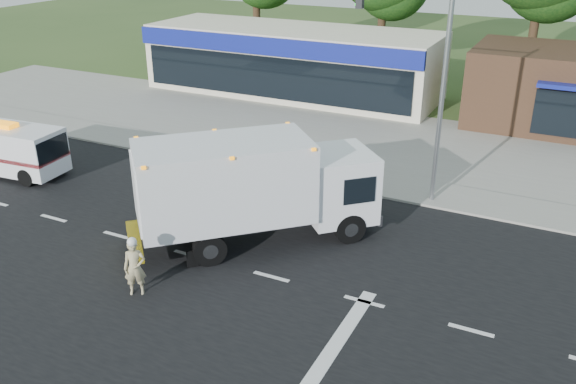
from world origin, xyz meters
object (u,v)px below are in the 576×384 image
at_px(emergency_worker, 135,266).
at_px(ambulance_van, 11,149).
at_px(traffic_signal_pole, 426,74).
at_px(ems_box_truck, 252,184).

relative_size(emergency_worker, ambulance_van, 0.37).
xyz_separation_m(ambulance_van, traffic_signal_pole, (16.10, 5.14, 3.77)).
height_order(ems_box_truck, emergency_worker, ems_box_truck).
height_order(ambulance_van, traffic_signal_pole, traffic_signal_pole).
relative_size(ambulance_van, traffic_signal_pole, 0.62).
bearing_deg(ems_box_truck, ambulance_van, 133.16).
bearing_deg(ambulance_van, traffic_signal_pole, 12.95).
relative_size(ems_box_truck, emergency_worker, 4.17).
bearing_deg(ambulance_van, emergency_worker, -29.77).
bearing_deg(ems_box_truck, traffic_signal_pole, 12.01).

